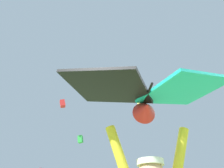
% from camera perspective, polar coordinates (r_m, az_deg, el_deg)
% --- Properties ---
extents(held_stunt_kite, '(1.76, 1.07, 0.40)m').
position_cam_1_polar(held_stunt_kite, '(2.31, 8.65, -2.52)').
color(held_stunt_kite, black).
extents(distant_kite_green_far_center, '(1.07, 0.95, 1.22)m').
position_cam_1_polar(distant_kite_green_far_center, '(36.85, -8.04, -13.72)').
color(distant_kite_green_far_center, green).
extents(distant_kite_yellow_mid_left, '(0.75, 0.63, 0.81)m').
position_cam_1_polar(distant_kite_yellow_mid_left, '(26.76, 6.99, -5.49)').
color(distant_kite_yellow_mid_left, yellow).
extents(distant_kite_red_high_left, '(1.00, 0.92, 1.41)m').
position_cam_1_polar(distant_kite_red_high_left, '(37.27, -12.45, -4.88)').
color(distant_kite_red_high_left, red).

